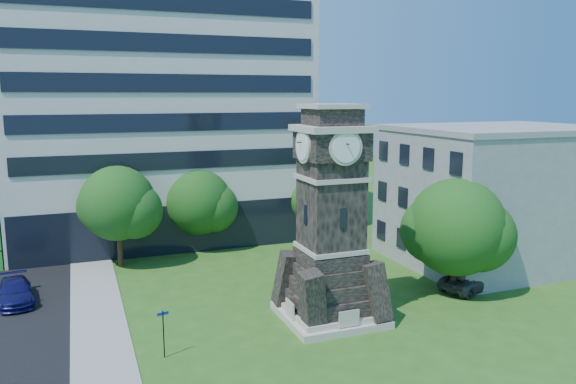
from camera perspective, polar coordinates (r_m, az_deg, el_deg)
name	(u,v)px	position (r m, az deg, el deg)	size (l,w,h in m)	color
ground	(294,340)	(30.49, 0.60, -14.78)	(160.00, 160.00, 0.00)	#295518
sidewalk	(99,329)	(33.31, -18.61, -13.06)	(3.00, 70.00, 0.06)	gray
clock_tower	(331,229)	(31.63, 4.35, -3.76)	(5.40, 5.40, 12.22)	beige
office_tall	(154,78)	(52.13, -13.44, 11.24)	(26.20, 15.11, 28.60)	silver
office_low	(498,194)	(45.89, 20.56, -0.20)	(15.20, 12.20, 10.40)	#939698
car_street_north	(15,292)	(39.06, -25.97, -9.10)	(1.95, 4.79, 1.39)	#12114D
car_east_lot	(471,280)	(39.36, 18.12, -8.46)	(2.23, 4.85, 1.35)	#444549
park_bench	(356,313)	(32.79, 6.94, -12.09)	(1.81, 0.48, 0.93)	black
street_sign	(163,328)	(28.67, -12.54, -13.38)	(0.58, 0.06, 2.41)	black
tree_nw	(119,206)	(43.24, -16.81, -1.35)	(6.11, 5.55, 7.61)	#332114
tree_nc	(199,203)	(46.80, -9.07, -1.12)	(6.14, 5.58, 6.86)	#332114
tree_ne	(309,201)	(49.57, 2.13, -0.92)	(4.32, 3.93, 5.58)	#332114
tree_east	(457,230)	(37.22, 16.80, -3.68)	(6.83, 6.21, 7.56)	#332114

